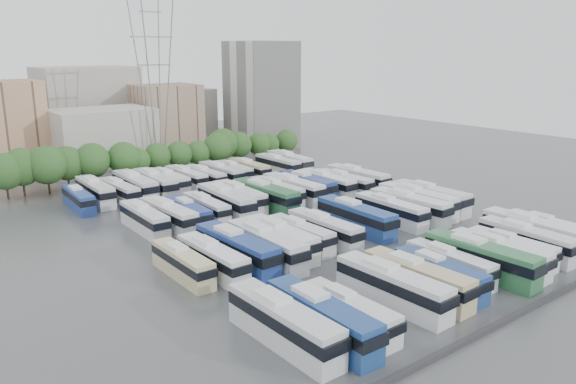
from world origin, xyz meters
TOP-DOWN VIEW (x-y plane):
  - ground at (0.00, 0.00)m, footprint 220.00×220.00m
  - parapet at (0.00, -33.00)m, footprint 56.00×0.50m
  - tree_line at (-3.96, 42.10)m, footprint 64.62×8.05m
  - city_buildings at (-7.46, 71.86)m, footprint 102.00×35.00m
  - apartment_tower at (34.00, 58.00)m, footprint 14.00×14.00m
  - electricity_pylon at (2.00, 50.00)m, footprint 9.00×6.91m
  - bus_r0_s0 at (-21.34, -23.62)m, footprint 2.94×13.14m
  - bus_r0_s1 at (-18.13, -24.83)m, footprint 3.12×12.96m
  - bus_r0_s2 at (-14.96, -25.03)m, footprint 2.43×10.81m
  - bus_r0_s4 at (-8.40, -24.12)m, footprint 3.21×13.05m
  - bus_r0_s5 at (-4.91, -24.25)m, footprint 3.06×12.55m
  - bus_r0_s6 at (-1.64, -24.54)m, footprint 2.98×11.30m
  - bus_r0_s7 at (1.63, -23.40)m, footprint 2.69×10.92m
  - bus_r0_s8 at (4.87, -25.05)m, footprint 3.35×13.41m
  - bus_r0_s9 at (8.11, -25.21)m, footprint 2.75×12.03m
  - bus_r0_s10 at (11.39, -24.84)m, footprint 2.52×10.81m
  - bus_r0_s11 at (14.90, -24.66)m, footprint 3.21×12.36m
  - bus_r0_s12 at (18.22, -23.50)m, footprint 3.17×13.09m
  - bus_r0_s13 at (21.20, -24.22)m, footprint 2.80×11.45m
  - bus_r1_s0 at (-21.33, -5.41)m, footprint 2.46×10.99m
  - bus_r1_s1 at (-18.22, -6.54)m, footprint 2.73×11.85m
  - bus_r1_s2 at (-14.86, -6.26)m, footprint 3.36×13.60m
  - bus_r1_s3 at (-11.41, -7.14)m, footprint 3.05×13.30m
  - bus_r1_s4 at (-8.36, -6.06)m, footprint 2.95×12.51m
  - bus_r1_s5 at (-4.99, -5.69)m, footprint 2.65×11.07m
  - bus_r1_s6 at (-1.62, -6.44)m, footprint 2.84×12.07m
  - bus_r1_s8 at (4.90, -5.51)m, footprint 3.21×13.39m
  - bus_r1_s10 at (11.47, -5.91)m, footprint 2.82×12.27m
  - bus_r1_s11 at (15.01, -6.36)m, footprint 3.42×13.22m
  - bus_r1_s12 at (18.11, -5.28)m, footprint 3.21×13.53m
  - bus_r1_s13 at (21.46, -5.14)m, footprint 3.12×13.20m
  - bus_r2_s1 at (-18.02, 12.09)m, footprint 2.77×11.80m
  - bus_r2_s2 at (-14.81, 11.20)m, footprint 3.11×12.48m
  - bus_r2_s3 at (-11.56, 11.50)m, footprint 2.95×11.04m
  - bus_r2_s4 at (-8.38, 12.11)m, footprint 2.67×11.06m
  - bus_r2_s5 at (-4.97, 12.12)m, footprint 3.55×13.51m
  - bus_r2_s6 at (-1.72, 13.39)m, footprint 3.29×12.71m
  - bus_r2_s7 at (1.57, 11.06)m, footprint 3.51×13.81m
  - bus_r2_s8 at (4.97, 12.70)m, footprint 3.02×12.26m
  - bus_r2_s9 at (8.08, 12.29)m, footprint 3.14×13.12m
  - bus_r2_s10 at (11.54, 12.93)m, footprint 2.90×12.66m
  - bus_r2_s11 at (14.95, 11.96)m, footprint 2.84×12.54m
  - bus_r2_s12 at (18.11, 10.84)m, footprint 3.02×12.04m
  - bus_r2_s13 at (21.54, 11.13)m, footprint 3.55×13.29m
  - bus_r3_s0 at (-21.57, 28.73)m, footprint 2.84×10.94m
  - bus_r3_s1 at (-18.15, 30.99)m, footprint 2.95×12.48m
  - bus_r3_s2 at (-14.87, 29.11)m, footprint 3.02×11.55m
  - bus_r3_s3 at (-11.69, 30.10)m, footprint 3.02×13.30m
  - bus_r3_s4 at (-8.36, 29.61)m, footprint 3.26×13.22m
  - bus_r3_s5 at (-5.15, 30.82)m, footprint 2.71×11.72m
  - bus_r3_s6 at (-1.57, 31.18)m, footprint 2.85×11.60m
  - bus_r3_s7 at (1.47, 29.94)m, footprint 2.93×11.38m
  - bus_r3_s8 at (5.01, 30.13)m, footprint 2.93×11.95m
  - bus_r3_s9 at (8.40, 30.91)m, footprint 2.78×10.89m
  - bus_r3_s10 at (11.47, 30.35)m, footprint 2.62×11.48m
  - bus_r3_s12 at (18.16, 30.05)m, footprint 2.90×11.98m
  - bus_r3_s13 at (21.42, 30.45)m, footprint 3.31×12.77m

SIDE VIEW (x-z plane):
  - ground at x=0.00m, z-range 0.00..0.00m
  - parapet at x=0.00m, z-range 0.00..0.50m
  - bus_r0_s10 at x=11.39m, z-range -0.03..3.35m
  - bus_r0_s2 at x=-14.96m, z-range -0.03..3.36m
  - bus_r3_s9 at x=8.40m, z-range -0.03..3.36m
  - bus_r3_s0 at x=-21.57m, z-range -0.03..3.37m
  - bus_r0_s7 at x=1.63m, z-range -0.03..3.38m
  - bus_r2_s3 at x=-11.56m, z-range -0.03..3.40m
  - bus_r1_s0 at x=-21.33m, z-range -0.03..3.41m
  - bus_r2_s4 at x=-8.38m, z-range -0.03..3.42m
  - bus_r1_s5 at x=-4.99m, z-range -0.03..3.42m
  - bus_r0_s6 at x=-1.64m, z-range -0.03..3.48m
  - bus_r3_s7 at x=1.47m, z-range -0.03..3.51m
  - bus_r0_s13 at x=21.20m, z-range -0.03..3.54m
  - bus_r3_s2 at x=-14.87m, z-range -0.03..3.56m
  - bus_r3_s10 at x=11.47m, z-range -0.03..3.56m
  - bus_r3_s6 at x=-1.57m, z-range -0.03..3.59m
  - bus_r3_s5 at x=-5.15m, z-range -0.03..3.63m
  - bus_r2_s1 at x=-18.02m, z-range -0.03..3.66m
  - bus_r1_s1 at x=-18.22m, z-range -0.03..3.67m
  - bus_r3_s8 at x=5.01m, z-range -0.03..3.69m
  - bus_r3_s12 at x=18.16m, z-range -0.03..3.71m
  - bus_r2_s12 at x=18.11m, z-range -0.03..3.72m
  - bus_r0_s9 at x=8.11m, z-range -0.03..3.73m
  - bus_r1_s6 at x=-1.62m, z-range -0.03..3.74m
  - bus_r2_s8 at x=4.97m, z-range -0.03..3.79m
  - bus_r1_s10 at x=11.47m, z-range -0.03..3.81m
  - bus_r0_s11 at x=14.90m, z-range -0.03..3.81m
  - bus_r2_s2 at x=-14.81m, z-range -0.04..3.85m
  - bus_r3_s1 at x=-18.15m, z-range -0.04..3.87m
  - bus_r1_s4 at x=-8.36m, z-range -0.04..3.87m
  - bus_r0_s5 at x=-4.91m, z-range -0.04..3.88m
  - bus_r2_s11 at x=14.95m, z-range -0.04..3.89m
  - bus_r2_s6 at x=-1.72m, z-range -0.04..3.92m
  - bus_r2_s10 at x=11.54m, z-range -0.04..3.93m
  - bus_r3_s13 at x=21.42m, z-range -0.04..3.94m
  - bus_r0_s1 at x=-18.13m, z-range -0.04..4.01m
  - bus_r0_s4 at x=-8.40m, z-range -0.04..4.03m
  - bus_r0_s12 at x=18.22m, z-range -0.04..4.05m
  - bus_r2_s9 at x=8.08m, z-range -0.04..4.06m
  - bus_r1_s11 at x=15.01m, z-range -0.04..4.08m
  - bus_r0_s0 at x=-21.34m, z-range -0.04..4.08m
  - bus_r3_s4 at x=-8.36m, z-range -0.04..4.09m
  - bus_r1_s13 at x=21.46m, z-range -0.04..4.09m
  - bus_r2_s13 at x=21.54m, z-range -0.04..4.09m
  - bus_r1_s3 at x=-11.41m, z-range -0.04..4.13m
  - bus_r3_s3 at x=-11.69m, z-range -0.04..4.13m
  - bus_r0_s8 at x=4.87m, z-range -0.04..4.14m
  - bus_r1_s8 at x=4.90m, z-range -0.04..4.14m
  - bus_r2_s5 at x=-4.97m, z-range -0.04..4.16m
  - bus_r1_s12 at x=18.11m, z-range -0.04..4.19m
  - bus_r1_s2 at x=-14.86m, z-range -0.04..4.20m
  - bus_r2_s7 at x=1.57m, z-range -0.04..4.26m
  - tree_line at x=-3.96m, z-range 0.32..8.72m
  - city_buildings at x=-7.46m, z-range -2.13..17.87m
  - apartment_tower at x=34.00m, z-range 0.00..26.00m
  - electricity_pylon at x=2.00m, z-range 1.75..35.57m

